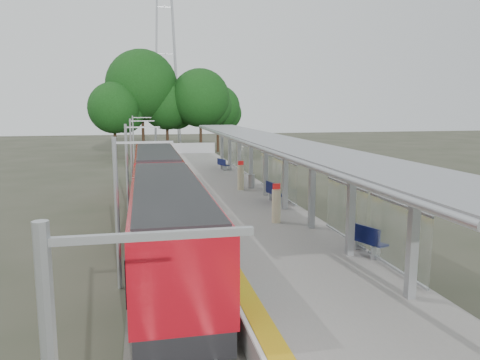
# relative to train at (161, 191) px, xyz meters

# --- Properties ---
(trackbed) EXTENTS (3.00, 70.00, 0.24)m
(trackbed) POSITION_rel_train_xyz_m (-0.00, 5.23, -1.93)
(trackbed) COLOR #59544C
(trackbed) RESTS_ON ground
(platform) EXTENTS (6.00, 50.00, 1.00)m
(platform) POSITION_rel_train_xyz_m (4.50, 5.23, -1.55)
(platform) COLOR gray
(platform) RESTS_ON ground
(tactile_strip) EXTENTS (0.60, 50.00, 0.02)m
(tactile_strip) POSITION_rel_train_xyz_m (1.95, 5.23, -1.04)
(tactile_strip) COLOR gold
(tactile_strip) RESTS_ON platform
(end_fence) EXTENTS (6.00, 0.10, 1.20)m
(end_fence) POSITION_rel_train_xyz_m (4.50, 30.18, -0.45)
(end_fence) COLOR #9EA0A5
(end_fence) RESTS_ON platform
(train) EXTENTS (2.74, 27.60, 3.62)m
(train) POSITION_rel_train_xyz_m (0.00, 0.00, 0.00)
(train) COLOR black
(train) RESTS_ON ground
(canopy) EXTENTS (3.27, 38.00, 3.66)m
(canopy) POSITION_rel_train_xyz_m (6.11, 1.42, 2.15)
(canopy) COLOR #9EA0A5
(canopy) RESTS_ON platform
(pylon) EXTENTS (8.00, 4.00, 38.00)m
(pylon) POSITION_rel_train_xyz_m (3.50, 58.23, 16.95)
(pylon) COLOR #9EA0A5
(pylon) RESTS_ON ground
(tree_cluster) EXTENTS (20.12, 12.03, 13.66)m
(tree_cluster) POSITION_rel_train_xyz_m (2.24, 38.21, 5.60)
(tree_cluster) COLOR #382316
(tree_cluster) RESTS_ON ground
(catenary_masts) EXTENTS (2.08, 48.16, 5.40)m
(catenary_masts) POSITION_rel_train_xyz_m (-1.72, 4.23, 0.86)
(catenary_masts) COLOR #9EA0A5
(catenary_masts) RESTS_ON ground
(bench_near) EXTENTS (1.07, 1.68, 1.10)m
(bench_near) POSITION_rel_train_xyz_m (7.10, -8.78, -0.47)
(bench_near) COLOR #0E1448
(bench_near) RESTS_ON platform
(bench_mid) EXTENTS (0.76, 1.72, 1.13)m
(bench_mid) POSITION_rel_train_xyz_m (6.42, 1.00, -0.46)
(bench_mid) COLOR #0E1448
(bench_mid) RESTS_ON platform
(bench_far) EXTENTS (0.88, 1.43, 0.94)m
(bench_far) POSITION_rel_train_xyz_m (5.89, 15.31, -0.56)
(bench_far) COLOR #0E1448
(bench_far) RESTS_ON platform
(info_pillar_near) EXTENTS (0.42, 0.42, 1.86)m
(info_pillar_near) POSITION_rel_train_xyz_m (5.22, -3.50, -0.25)
(info_pillar_near) COLOR beige
(info_pillar_near) RESTS_ON platform
(info_pillar_far) EXTENTS (0.43, 0.43, 1.91)m
(info_pillar_far) POSITION_rel_train_xyz_m (5.38, 5.37, -0.22)
(info_pillar_far) COLOR beige
(info_pillar_far) RESTS_ON platform
(litter_bin) EXTENTS (0.49, 0.49, 0.92)m
(litter_bin) POSITION_rel_train_xyz_m (6.22, 5.88, -0.59)
(litter_bin) COLOR #9EA0A5
(litter_bin) RESTS_ON platform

